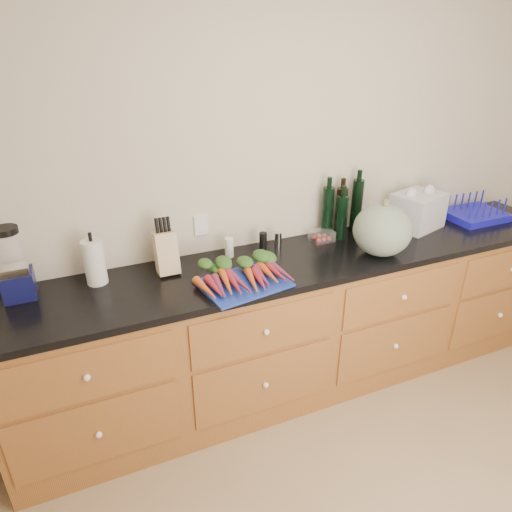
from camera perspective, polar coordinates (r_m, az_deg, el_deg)
name	(u,v)px	position (r m, az deg, el deg)	size (l,w,h in m)	color
wall_back	(291,182)	(2.88, 4.35, 9.17)	(4.10, 0.05, 2.60)	beige
cabinets	(309,324)	(2.99, 6.69, -8.40)	(3.60, 0.64, 0.90)	brown
countertop	(313,258)	(2.76, 7.15, -0.28)	(3.64, 0.62, 0.04)	black
cutting_board	(243,283)	(2.41, -1.59, -3.41)	(0.44, 0.33, 0.01)	#17319B
carrots	(240,274)	(2.44, -1.99, -2.25)	(0.47, 0.34, 0.07)	#E1551A
squash	(382,230)	(2.78, 15.52, 3.15)	(0.34, 0.34, 0.31)	#5E6F5D
blender_appliance	(14,268)	(2.52, -27.98, -1.30)	(0.15, 0.15, 0.38)	#0D0F40
paper_towel	(95,262)	(2.52, -19.53, -0.73)	(0.11, 0.11, 0.24)	silver
knife_block	(166,253)	(2.54, -11.18, 0.43)	(0.12, 0.12, 0.23)	tan
grinder_salt	(229,248)	(2.69, -3.36, 1.05)	(0.05, 0.05, 0.12)	white
grinder_pepper	(263,242)	(2.76, 0.89, 1.80)	(0.05, 0.05, 0.12)	black
canister_chrome	(278,240)	(2.80, 2.76, 1.99)	(0.04, 0.04, 0.10)	silver
tomato_box	(322,236)	(2.94, 8.24, 2.53)	(0.14, 0.11, 0.07)	white
bottles	(342,211)	(3.00, 10.69, 5.49)	(0.29, 0.15, 0.35)	black
grocery_bag	(417,210)	(3.28, 19.51, 5.38)	(0.32, 0.26, 0.24)	silver
dish_rack	(475,213)	(3.62, 25.66, 4.86)	(0.40, 0.32, 0.16)	#1514B0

